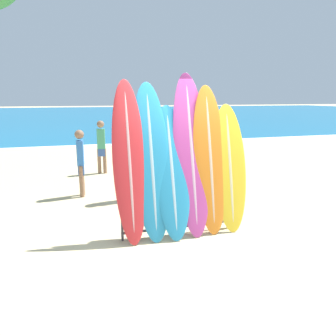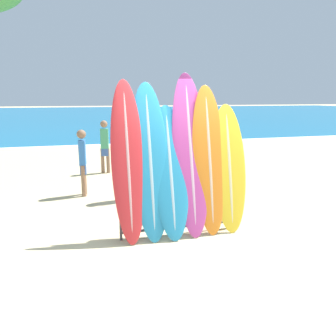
# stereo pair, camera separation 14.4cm
# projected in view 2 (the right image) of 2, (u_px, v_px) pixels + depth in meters

# --- Properties ---
(ground_plane) EXTENTS (160.00, 160.00, 0.00)m
(ground_plane) POSITION_uv_depth(u_px,v_px,m) (197.00, 238.00, 5.23)
(ground_plane) COLOR #CCB789
(ocean_water) EXTENTS (120.00, 60.00, 0.01)m
(ocean_water) POSITION_uv_depth(u_px,v_px,m) (91.00, 114.00, 43.07)
(ocean_water) COLOR #146693
(ocean_water) RESTS_ON ground_plane
(surfboard_rack) EXTENTS (2.02, 0.04, 0.92)m
(surfboard_rack) POSITION_uv_depth(u_px,v_px,m) (181.00, 205.00, 5.32)
(surfboard_rack) COLOR #47474C
(surfboard_rack) RESTS_ON ground_plane
(surfboard_slot_0) EXTENTS (0.51, 0.66, 2.49)m
(surfboard_slot_0) POSITION_uv_depth(u_px,v_px,m) (128.00, 162.00, 4.98)
(surfboard_slot_0) COLOR red
(surfboard_slot_0) RESTS_ON ground_plane
(surfboard_slot_1) EXTENTS (0.59, 0.68, 2.45)m
(surfboard_slot_1) POSITION_uv_depth(u_px,v_px,m) (150.00, 162.00, 5.08)
(surfboard_slot_1) COLOR teal
(surfboard_slot_1) RESTS_ON ground_plane
(surfboard_slot_2) EXTENTS (0.59, 0.68, 2.09)m
(surfboard_slot_2) POSITION_uv_depth(u_px,v_px,m) (170.00, 172.00, 5.16)
(surfboard_slot_2) COLOR teal
(surfboard_slot_2) RESTS_ON ground_plane
(surfboard_slot_3) EXTENTS (0.59, 0.73, 2.61)m
(surfboard_slot_3) POSITION_uv_depth(u_px,v_px,m) (191.00, 155.00, 5.26)
(surfboard_slot_3) COLOR #B23D8E
(surfboard_slot_3) RESTS_ON ground_plane
(surfboard_slot_4) EXTENTS (0.57, 0.60, 2.41)m
(surfboard_slot_4) POSITION_uv_depth(u_px,v_px,m) (209.00, 160.00, 5.33)
(surfboard_slot_4) COLOR orange
(surfboard_slot_4) RESTS_ON ground_plane
(surfboard_slot_5) EXTENTS (0.59, 0.52, 2.11)m
(surfboard_slot_5) POSITION_uv_depth(u_px,v_px,m) (229.00, 168.00, 5.42)
(surfboard_slot_5) COLOR yellow
(surfboard_slot_5) RESTS_ON ground_plane
(person_near_water) EXTENTS (0.26, 0.21, 1.55)m
(person_near_water) POSITION_uv_depth(u_px,v_px,m) (105.00, 145.00, 9.57)
(person_near_water) COLOR #846047
(person_near_water) RESTS_ON ground_plane
(person_mid_beach) EXTENTS (0.20, 0.25, 1.51)m
(person_mid_beach) POSITION_uv_depth(u_px,v_px,m) (83.00, 160.00, 7.35)
(person_mid_beach) COLOR #846047
(person_mid_beach) RESTS_ON ground_plane
(person_far_left) EXTENTS (0.30, 0.24, 1.80)m
(person_far_left) POSITION_uv_depth(u_px,v_px,m) (139.00, 155.00, 7.07)
(person_far_left) COLOR beige
(person_far_left) RESTS_ON ground_plane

